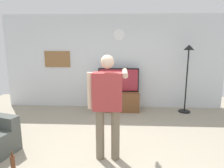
% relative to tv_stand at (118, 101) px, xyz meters
% --- Properties ---
extents(ground_plane, '(8.40, 8.40, 0.00)m').
position_rel_tv_stand_xyz_m(ground_plane, '(-0.16, -2.60, -0.27)').
color(ground_plane, '#9E937F').
extents(back_wall, '(6.40, 0.10, 2.70)m').
position_rel_tv_stand_xyz_m(back_wall, '(-0.16, 0.35, 1.08)').
color(back_wall, silver).
rests_on(back_wall, ground_plane).
extents(tv_stand, '(1.17, 0.57, 0.54)m').
position_rel_tv_stand_xyz_m(tv_stand, '(0.00, 0.00, 0.00)').
color(tv_stand, brown).
rests_on(tv_stand, ground_plane).
extents(television, '(1.14, 0.07, 0.67)m').
position_rel_tv_stand_xyz_m(television, '(-0.00, 0.05, 0.60)').
color(television, black).
rests_on(television, tv_stand).
extents(wall_clock, '(0.31, 0.03, 0.31)m').
position_rel_tv_stand_xyz_m(wall_clock, '(-0.00, 0.29, 1.86)').
color(wall_clock, white).
extents(framed_picture, '(0.75, 0.04, 0.47)m').
position_rel_tv_stand_xyz_m(framed_picture, '(-1.81, 0.30, 1.17)').
color(framed_picture, olive).
extents(floor_lamp, '(0.32, 0.32, 1.86)m').
position_rel_tv_stand_xyz_m(floor_lamp, '(1.86, -0.08, 1.06)').
color(floor_lamp, black).
rests_on(floor_lamp, ground_plane).
extents(person_standing_nearer_lamp, '(0.64, 0.78, 1.73)m').
position_rel_tv_stand_xyz_m(person_standing_nearer_lamp, '(-0.13, -2.49, 0.72)').
color(person_standing_nearer_lamp, '#7A6B56').
rests_on(person_standing_nearer_lamp, ground_plane).
extents(beverage_bottle, '(0.07, 0.07, 0.35)m').
position_rel_tv_stand_xyz_m(beverage_bottle, '(-1.51, -2.96, -0.13)').
color(beverage_bottle, '#592D19').
rests_on(beverage_bottle, ground_plane).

